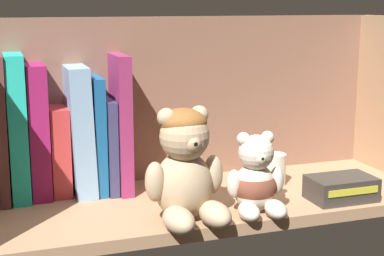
{
  "coord_description": "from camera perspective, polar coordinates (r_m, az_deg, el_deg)",
  "views": [
    {
      "loc": [
        -34.18,
        -91.14,
        35.02
      ],
      "look_at": [
        -2.84,
        0.0,
        14.42
      ],
      "focal_mm": 55.31,
      "sensor_mm": 36.0,
      "label": 1
    }
  ],
  "objects": [
    {
      "name": "shelf_board",
      "position": [
        1.03,
        1.51,
        -7.2
      ],
      "size": [
        76.63,
        26.9,
        2.0
      ],
      "primitive_type": "cube",
      "color": "#A87F5B",
      "rests_on": "ground"
    },
    {
      "name": "book_5",
      "position": [
        1.05,
        -10.89,
        -0.1
      ],
      "size": [
        4.22,
        12.92,
        22.52
      ],
      "primitive_type": "cube",
      "rotation": [
        0.0,
        -0.03,
        0.0
      ],
      "color": "#82AACE",
      "rests_on": "shelf_board"
    },
    {
      "name": "book_2",
      "position": [
        1.04,
        -16.56,
        0.13
      ],
      "size": [
        3.01,
        11.81,
        24.73
      ],
      "primitive_type": "cube",
      "color": "#21C3B0",
      "rests_on": "shelf_board"
    },
    {
      "name": "teddy_bear_larger",
      "position": [
        0.9,
        -0.64,
        -3.87
      ],
      "size": [
        12.98,
        13.28,
        17.66
      ],
      "color": "tan",
      "rests_on": "shelf_board"
    },
    {
      "name": "teddy_bear_smaller",
      "position": [
        0.95,
        6.16,
        -5.13
      ],
      "size": [
        9.65,
        10.15,
        13.14
      ],
      "color": "beige",
      "rests_on": "shelf_board"
    },
    {
      "name": "book_3",
      "position": [
        1.05,
        -14.7,
        -0.23
      ],
      "size": [
        3.29,
        10.56,
        22.93
      ],
      "primitive_type": "cube",
      "color": "#951955",
      "rests_on": "shelf_board"
    },
    {
      "name": "book_7",
      "position": [
        1.07,
        -8.21,
        -1.46
      ],
      "size": [
        1.62,
        13.12,
        16.57
      ],
      "primitive_type": "cube",
      "color": "navy",
      "rests_on": "shelf_board"
    },
    {
      "name": "book_4",
      "position": [
        1.06,
        -12.73,
        -2.09
      ],
      "size": [
        3.2,
        9.28,
        15.44
      ],
      "primitive_type": "cube",
      "color": "#C23535",
      "rests_on": "shelf_board"
    },
    {
      "name": "book_8",
      "position": [
        1.06,
        -7.15,
        0.63
      ],
      "size": [
        2.22,
        14.52,
        24.23
      ],
      "primitive_type": "cube",
      "color": "#8F295A",
      "rests_on": "shelf_board"
    },
    {
      "name": "pillar_candle",
      "position": [
        1.1,
        7.84,
        -3.96
      ],
      "size": [
        4.6,
        4.6,
        5.8
      ],
      "primitive_type": "cylinder",
      "color": "silver",
      "rests_on": "shelf_board"
    },
    {
      "name": "small_product_box",
      "position": [
        1.04,
        14.19,
        -5.65
      ],
      "size": [
        11.02,
        7.26,
        4.02
      ],
      "color": "#38332D",
      "rests_on": "shelf_board"
    },
    {
      "name": "book_6",
      "position": [
        1.06,
        -9.3,
        -0.5
      ],
      "size": [
        1.94,
        12.13,
        20.51
      ],
      "primitive_type": "cube",
      "color": "#185791",
      "rests_on": "shelf_board"
    },
    {
      "name": "shelf_back_panel",
      "position": [
        1.12,
        -0.96,
        2.41
      ],
      "size": [
        79.03,
        1.2,
        32.41
      ],
      "primitive_type": "cube",
      "color": "brown",
      "rests_on": "ground"
    },
    {
      "name": "book_1",
      "position": [
        1.04,
        -17.94,
        0.02
      ],
      "size": [
        1.84,
        12.66,
        24.69
      ],
      "primitive_type": "cube",
      "rotation": [
        0.0,
        0.01,
        0.0
      ],
      "color": "brown",
      "rests_on": "shelf_board"
    }
  ]
}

